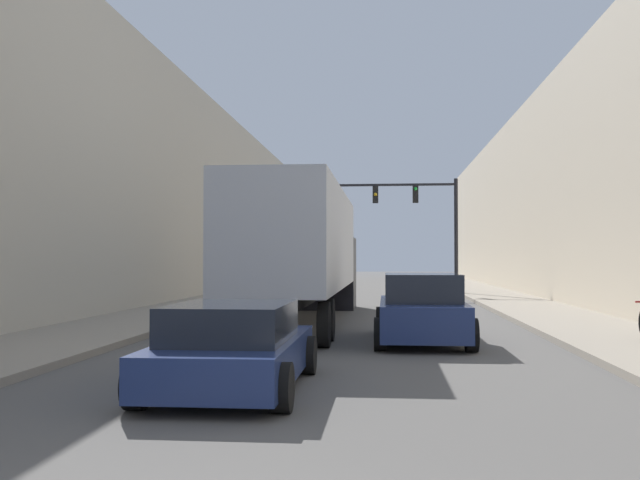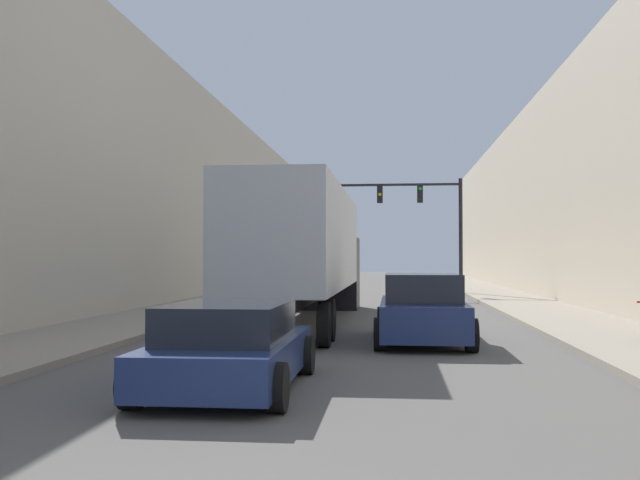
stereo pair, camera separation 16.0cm
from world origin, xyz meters
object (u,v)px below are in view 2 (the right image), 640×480
at_px(semi_truck, 306,249).
at_px(traffic_signal_gantry, 431,214).
at_px(suv_car, 422,310).
at_px(sedan_car, 230,348).

bearing_deg(semi_truck, traffic_signal_gantry, 74.28).
xyz_separation_m(semi_truck, suv_car, (3.28, -4.74, -1.47)).
relative_size(semi_truck, suv_car, 3.13).
distance_m(sedan_car, suv_car, 6.98).
relative_size(sedan_car, suv_car, 0.93).
bearing_deg(semi_truck, suv_car, -55.34).
bearing_deg(suv_car, semi_truck, 124.66).
distance_m(semi_truck, sedan_car, 11.13).
distance_m(semi_truck, suv_car, 5.95).
bearing_deg(sedan_car, traffic_signal_gantry, 80.91).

